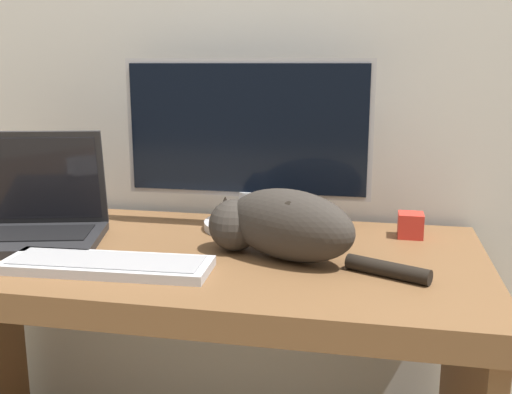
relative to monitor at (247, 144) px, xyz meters
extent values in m
cube|color=silver|center=(-0.11, 0.18, 0.32)|extent=(6.40, 0.06, 2.60)
cube|color=brown|center=(-0.11, -0.20, -0.25)|extent=(1.37, 0.65, 0.06)
cylinder|color=#B2B2B7|center=(0.00, 0.00, -0.21)|extent=(0.22, 0.22, 0.02)
cylinder|color=#B2B2B7|center=(0.00, 0.00, -0.16)|extent=(0.04, 0.04, 0.08)
cube|color=#B2B2B7|center=(0.00, 0.00, 0.04)|extent=(0.62, 0.02, 0.34)
cube|color=black|center=(0.00, -0.01, 0.04)|extent=(0.60, 0.01, 0.32)
cube|color=#232326|center=(-0.46, -0.23, -0.21)|extent=(0.35, 0.31, 0.02)
cube|color=black|center=(-0.46, -0.22, -0.20)|extent=(0.27, 0.19, 0.00)
cube|color=#232326|center=(-0.48, -0.14, -0.08)|extent=(0.30, 0.13, 0.24)
cube|color=black|center=(-0.48, -0.14, -0.08)|extent=(0.27, 0.11, 0.21)
cube|color=#BCBCC1|center=(-0.22, -0.37, -0.21)|extent=(0.44, 0.16, 0.02)
cube|color=#939397|center=(-0.22, -0.37, -0.20)|extent=(0.40, 0.13, 0.00)
ellipsoid|color=#332D28|center=(0.14, -0.23, -0.14)|extent=(0.34, 0.25, 0.16)
ellipsoid|color=black|center=(0.16, -0.23, -0.10)|extent=(0.17, 0.15, 0.06)
sphere|color=#332D28|center=(0.01, -0.19, -0.16)|extent=(0.12, 0.12, 0.12)
cone|color=black|center=(-0.01, -0.18, -0.11)|extent=(0.04, 0.04, 0.03)
cone|color=black|center=(0.04, -0.20, -0.11)|extent=(0.04, 0.04, 0.03)
cylinder|color=black|center=(0.35, -0.30, -0.20)|extent=(0.17, 0.10, 0.03)
cube|color=red|center=(0.41, 0.00, -0.19)|extent=(0.06, 0.06, 0.06)
camera|label=1|loc=(0.32, -1.46, 0.20)|focal=42.00mm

